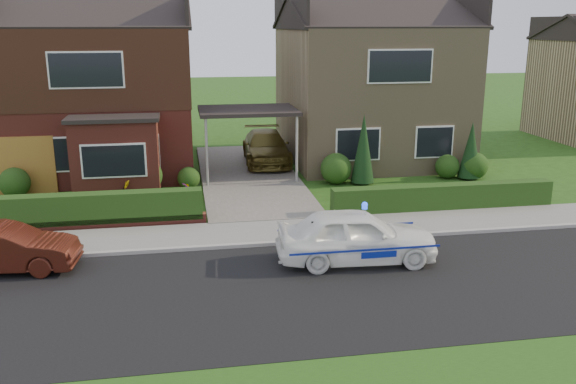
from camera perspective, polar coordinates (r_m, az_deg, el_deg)
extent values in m
plane|color=#204412|center=(14.28, 1.24, -9.22)|extent=(120.00, 120.00, 0.00)
cube|color=black|center=(14.28, 1.24, -9.22)|extent=(60.00, 6.00, 0.02)
cube|color=#9E9993|center=(17.03, -0.73, -4.82)|extent=(60.00, 0.16, 0.12)
cube|color=slate|center=(18.01, -1.27, -3.71)|extent=(60.00, 2.00, 0.10)
cube|color=#666059|center=(24.58, -3.69, 1.52)|extent=(3.80, 12.00, 0.12)
cube|color=maroon|center=(27.10, -16.93, 8.29)|extent=(7.20, 8.00, 5.80)
cube|color=white|center=(23.67, -21.55, 3.24)|extent=(1.80, 0.08, 1.30)
cube|color=white|center=(23.22, -13.88, 3.66)|extent=(1.60, 0.08, 1.30)
cube|color=white|center=(23.00, -18.37, 10.78)|extent=(2.60, 0.08, 1.30)
cube|color=black|center=(26.98, -17.17, 11.34)|extent=(7.26, 8.06, 2.90)
cube|color=maroon|center=(22.63, -15.79, 3.10)|extent=(3.00, 1.40, 2.70)
cube|color=black|center=(22.39, -16.06, 6.65)|extent=(3.20, 1.60, 0.14)
cube|color=#957F5B|center=(28.16, 7.48, 9.07)|extent=(7.20, 8.00, 5.80)
cube|color=white|center=(24.12, 6.56, 4.44)|extent=(1.80, 0.08, 1.30)
cube|color=white|center=(25.19, 13.51, 4.58)|extent=(1.60, 0.08, 1.30)
cube|color=white|center=(24.24, 10.45, 11.50)|extent=(2.60, 0.08, 1.30)
cube|color=black|center=(24.09, -3.80, 7.62)|extent=(3.80, 3.00, 0.14)
cylinder|color=gray|center=(22.82, -7.61, 3.64)|extent=(0.10, 0.10, 2.70)
cylinder|color=gray|center=(23.19, 0.83, 3.97)|extent=(0.10, 0.10, 2.70)
cube|color=brown|center=(23.91, -23.51, 2.29)|extent=(2.20, 0.10, 2.10)
cube|color=maroon|center=(19.21, -19.22, -2.96)|extent=(7.70, 0.25, 0.36)
cube|color=#133410|center=(19.41, -19.11, -3.32)|extent=(7.50, 0.55, 0.90)
cube|color=#133410|center=(20.78, 14.22, -1.72)|extent=(7.50, 0.55, 0.80)
sphere|color=#133410|center=(23.65, -24.21, 0.81)|extent=(1.08, 1.08, 1.08)
sphere|color=#133410|center=(22.71, -13.32, 1.52)|extent=(1.32, 1.32, 1.32)
sphere|color=#133410|center=(23.01, -9.27, 1.30)|extent=(0.84, 0.84, 0.84)
sphere|color=#133410|center=(23.48, 4.51, 2.19)|extent=(1.20, 1.20, 1.20)
sphere|color=#133410|center=(25.12, 14.68, 2.32)|extent=(0.96, 0.96, 0.96)
sphere|color=#133410|center=(25.27, 17.04, 2.37)|extent=(1.08, 1.08, 1.08)
cone|color=black|center=(23.41, 7.05, 3.84)|extent=(0.90, 0.90, 2.60)
cone|color=black|center=(25.07, 16.73, 3.60)|extent=(0.90, 0.90, 2.20)
imported|color=white|center=(15.76, 6.41, -4.15)|extent=(1.92, 4.20, 1.40)
sphere|color=#193FF2|center=(15.58, 7.22, -1.40)|extent=(0.17, 0.17, 0.17)
cube|color=navy|center=(15.03, 7.29, -5.39)|extent=(3.78, 0.01, 0.05)
cube|color=navy|center=(16.53, 5.61, -3.39)|extent=(3.78, 0.01, 0.05)
ellipsoid|color=black|center=(15.30, 2.41, -3.56)|extent=(0.22, 0.17, 0.21)
sphere|color=white|center=(15.26, 2.51, -3.67)|extent=(0.11, 0.11, 0.11)
sphere|color=black|center=(15.25, 2.50, -3.09)|extent=(0.13, 0.13, 0.13)
cone|color=black|center=(15.23, 2.33, -2.85)|extent=(0.04, 0.04, 0.05)
cone|color=black|center=(15.24, 2.66, -2.83)|extent=(0.04, 0.04, 0.05)
imported|color=brown|center=(26.56, -2.06, 4.21)|extent=(2.10, 4.74, 1.35)
imported|color=#3F160D|center=(16.67, -25.04, -4.88)|extent=(1.55, 3.64, 1.17)
imported|color=gray|center=(22.50, -14.18, 0.64)|extent=(0.42, 0.29, 0.79)
imported|color=gray|center=(22.04, -15.00, 0.15)|extent=(0.49, 0.47, 0.70)
imported|color=gray|center=(21.16, -9.45, -0.14)|extent=(0.44, 0.44, 0.70)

